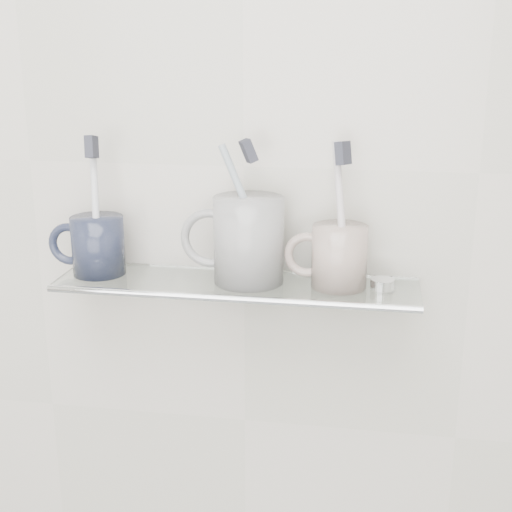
% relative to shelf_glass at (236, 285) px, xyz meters
% --- Properties ---
extents(wall_back, '(2.50, 0.00, 2.50)m').
position_rel_shelf_glass_xyz_m(wall_back, '(0.00, 0.06, 0.15)').
color(wall_back, '#BDB7AB').
rests_on(wall_back, ground).
extents(shelf_glass, '(0.50, 0.12, 0.01)m').
position_rel_shelf_glass_xyz_m(shelf_glass, '(0.00, 0.00, 0.00)').
color(shelf_glass, silver).
rests_on(shelf_glass, wall_back).
extents(shelf_rail, '(0.50, 0.01, 0.01)m').
position_rel_shelf_glass_xyz_m(shelf_rail, '(0.00, -0.06, 0.00)').
color(shelf_rail, silver).
rests_on(shelf_rail, shelf_glass).
extents(bracket_left, '(0.02, 0.03, 0.02)m').
position_rel_shelf_glass_xyz_m(bracket_left, '(-0.21, 0.05, -0.01)').
color(bracket_left, silver).
rests_on(bracket_left, wall_back).
extents(bracket_right, '(0.02, 0.03, 0.02)m').
position_rel_shelf_glass_xyz_m(bracket_right, '(0.21, 0.05, -0.01)').
color(bracket_right, silver).
rests_on(bracket_right, wall_back).
extents(mug_left, '(0.08, 0.08, 0.08)m').
position_rel_shelf_glass_xyz_m(mug_left, '(-0.20, 0.00, 0.05)').
color(mug_left, black).
rests_on(mug_left, shelf_glass).
extents(mug_left_handle, '(0.06, 0.01, 0.06)m').
position_rel_shelf_glass_xyz_m(mug_left_handle, '(-0.24, 0.00, 0.05)').
color(mug_left_handle, black).
rests_on(mug_left_handle, mug_left).
extents(toothbrush_left, '(0.02, 0.05, 0.19)m').
position_rel_shelf_glass_xyz_m(toothbrush_left, '(-0.20, 0.00, 0.10)').
color(toothbrush_left, silver).
rests_on(toothbrush_left, mug_left).
extents(bristles_left, '(0.01, 0.03, 0.03)m').
position_rel_shelf_glass_xyz_m(bristles_left, '(-0.20, 0.00, 0.19)').
color(bristles_left, '#292A34').
rests_on(bristles_left, toothbrush_left).
extents(mug_center, '(0.13, 0.13, 0.12)m').
position_rel_shelf_glass_xyz_m(mug_center, '(0.02, 0.00, 0.06)').
color(mug_center, white).
rests_on(mug_center, shelf_glass).
extents(mug_center_handle, '(0.08, 0.01, 0.08)m').
position_rel_shelf_glass_xyz_m(mug_center_handle, '(-0.04, 0.00, 0.06)').
color(mug_center_handle, white).
rests_on(mug_center_handle, mug_center).
extents(toothbrush_center, '(0.08, 0.03, 0.18)m').
position_rel_shelf_glass_xyz_m(toothbrush_center, '(0.02, 0.00, 0.10)').
color(toothbrush_center, '#88A0AC').
rests_on(toothbrush_center, mug_center).
extents(bristles_center, '(0.03, 0.03, 0.03)m').
position_rel_shelf_glass_xyz_m(bristles_center, '(0.02, 0.00, 0.19)').
color(bristles_center, '#292A34').
rests_on(bristles_center, toothbrush_center).
extents(mug_right, '(0.09, 0.09, 0.08)m').
position_rel_shelf_glass_xyz_m(mug_right, '(0.14, 0.00, 0.05)').
color(mug_right, silver).
rests_on(mug_right, shelf_glass).
extents(mug_right_handle, '(0.06, 0.01, 0.06)m').
position_rel_shelf_glass_xyz_m(mug_right_handle, '(0.10, 0.00, 0.05)').
color(mug_right_handle, silver).
rests_on(mug_right_handle, mug_right).
extents(toothbrush_right, '(0.03, 0.04, 0.19)m').
position_rel_shelf_glass_xyz_m(toothbrush_right, '(0.14, 0.00, 0.10)').
color(toothbrush_right, silver).
rests_on(toothbrush_right, mug_right).
extents(bristles_right, '(0.02, 0.03, 0.03)m').
position_rel_shelf_glass_xyz_m(bristles_right, '(0.14, 0.00, 0.19)').
color(bristles_right, '#292A34').
rests_on(bristles_right, toothbrush_right).
extents(chrome_cap, '(0.03, 0.03, 0.01)m').
position_rel_shelf_glass_xyz_m(chrome_cap, '(0.20, 0.00, 0.01)').
color(chrome_cap, silver).
rests_on(chrome_cap, shelf_glass).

